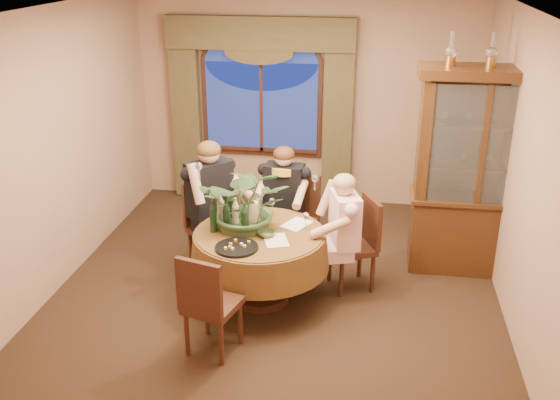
% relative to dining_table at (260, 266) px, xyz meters
% --- Properties ---
extents(floor, '(5.00, 5.00, 0.00)m').
position_rel_dining_table_xyz_m(floor, '(0.13, 0.25, -0.38)').
color(floor, black).
rests_on(floor, ground).
extents(wall_back, '(4.50, 0.00, 4.50)m').
position_rel_dining_table_xyz_m(wall_back, '(0.13, 2.75, 1.02)').
color(wall_back, '#A17B61').
rests_on(wall_back, ground).
extents(wall_right, '(0.00, 5.00, 5.00)m').
position_rel_dining_table_xyz_m(wall_right, '(2.38, 0.25, 1.02)').
color(wall_right, '#A17B61').
rests_on(wall_right, ground).
extents(ceiling, '(5.00, 5.00, 0.00)m').
position_rel_dining_table_xyz_m(ceiling, '(0.13, 0.25, 2.42)').
color(ceiling, white).
rests_on(ceiling, wall_back).
extents(window, '(1.62, 0.10, 1.32)m').
position_rel_dining_table_xyz_m(window, '(-0.47, 2.68, 0.92)').
color(window, navy).
rests_on(window, wall_back).
extents(arched_transom, '(1.60, 0.06, 0.44)m').
position_rel_dining_table_xyz_m(arched_transom, '(-0.47, 2.68, 1.71)').
color(arched_transom, navy).
rests_on(arched_transom, wall_back).
extents(drapery_left, '(0.38, 0.14, 2.32)m').
position_rel_dining_table_xyz_m(drapery_left, '(-1.50, 2.63, 0.80)').
color(drapery_left, '#433B1F').
rests_on(drapery_left, floor).
extents(drapery_right, '(0.38, 0.14, 2.32)m').
position_rel_dining_table_xyz_m(drapery_right, '(0.56, 2.63, 0.80)').
color(drapery_right, '#433B1F').
rests_on(drapery_right, floor).
extents(swag_valance, '(2.45, 0.16, 0.42)m').
position_rel_dining_table_xyz_m(swag_valance, '(-0.47, 2.60, 1.90)').
color(swag_valance, '#433B1F').
rests_on(swag_valance, wall_back).
extents(dining_table, '(1.78, 1.78, 0.75)m').
position_rel_dining_table_xyz_m(dining_table, '(0.00, 0.00, 0.00)').
color(dining_table, brown).
rests_on(dining_table, floor).
extents(china_cabinet, '(1.37, 0.54, 2.21)m').
position_rel_dining_table_xyz_m(china_cabinet, '(2.12, 1.01, 0.73)').
color(china_cabinet, '#341B0D').
rests_on(china_cabinet, floor).
extents(oil_lamp_left, '(0.11, 0.11, 0.34)m').
position_rel_dining_table_xyz_m(oil_lamp_left, '(1.73, 1.01, 2.01)').
color(oil_lamp_left, '#A5722D').
rests_on(oil_lamp_left, china_cabinet).
extents(oil_lamp_center, '(0.11, 0.11, 0.34)m').
position_rel_dining_table_xyz_m(oil_lamp_center, '(2.12, 1.01, 2.01)').
color(oil_lamp_center, '#A5722D').
rests_on(oil_lamp_center, china_cabinet).
extents(oil_lamp_right, '(0.11, 0.11, 0.34)m').
position_rel_dining_table_xyz_m(oil_lamp_right, '(2.50, 1.01, 2.01)').
color(oil_lamp_right, '#A5722D').
rests_on(oil_lamp_right, china_cabinet).
extents(chair_right, '(0.56, 0.56, 0.96)m').
position_rel_dining_table_xyz_m(chair_right, '(0.88, 0.40, 0.10)').
color(chair_right, black).
rests_on(chair_right, floor).
extents(chair_back_right, '(0.51, 0.51, 0.96)m').
position_rel_dining_table_xyz_m(chair_back_right, '(0.23, 0.91, 0.10)').
color(chair_back_right, black).
rests_on(chair_back_right, floor).
extents(chair_back, '(0.59, 0.59, 0.96)m').
position_rel_dining_table_xyz_m(chair_back, '(-0.65, 0.58, 0.10)').
color(chair_back, black).
rests_on(chair_back, floor).
extents(chair_front_left, '(0.52, 0.52, 0.96)m').
position_rel_dining_table_xyz_m(chair_front_left, '(-0.25, -0.88, 0.10)').
color(chair_front_left, black).
rests_on(chair_front_left, floor).
extents(person_pink, '(0.55, 0.58, 1.30)m').
position_rel_dining_table_xyz_m(person_pink, '(0.80, 0.26, 0.28)').
color(person_pink, beige).
rests_on(person_pink, floor).
extents(person_back, '(0.71, 0.71, 1.47)m').
position_rel_dining_table_xyz_m(person_back, '(-0.65, 0.60, 0.36)').
color(person_back, black).
rests_on(person_back, floor).
extents(person_scarf, '(0.52, 0.49, 1.34)m').
position_rel_dining_table_xyz_m(person_scarf, '(0.10, 0.94, 0.29)').
color(person_scarf, black).
rests_on(person_scarf, floor).
extents(stoneware_vase, '(0.13, 0.13, 0.25)m').
position_rel_dining_table_xyz_m(stoneware_vase, '(-0.09, 0.15, 0.50)').
color(stoneware_vase, tan).
rests_on(stoneware_vase, dining_table).
extents(centerpiece_plant, '(0.86, 0.96, 0.75)m').
position_rel_dining_table_xyz_m(centerpiece_plant, '(-0.14, 0.12, 0.95)').
color(centerpiece_plant, '#365530').
rests_on(centerpiece_plant, dining_table).
extents(olive_bowl, '(0.17, 0.17, 0.05)m').
position_rel_dining_table_xyz_m(olive_bowl, '(0.08, -0.07, 0.40)').
color(olive_bowl, '#485B2F').
rests_on(olive_bowl, dining_table).
extents(cheese_platter, '(0.40, 0.40, 0.02)m').
position_rel_dining_table_xyz_m(cheese_platter, '(-0.14, -0.38, 0.39)').
color(cheese_platter, black).
rests_on(cheese_platter, dining_table).
extents(wine_bottle_0, '(0.07, 0.07, 0.33)m').
position_rel_dining_table_xyz_m(wine_bottle_0, '(-0.44, -0.05, 0.54)').
color(wine_bottle_0, black).
rests_on(wine_bottle_0, dining_table).
extents(wine_bottle_1, '(0.07, 0.07, 0.33)m').
position_rel_dining_table_xyz_m(wine_bottle_1, '(-0.32, 0.18, 0.54)').
color(wine_bottle_1, black).
rests_on(wine_bottle_1, dining_table).
extents(wine_bottle_2, '(0.07, 0.07, 0.33)m').
position_rel_dining_table_xyz_m(wine_bottle_2, '(-0.12, -0.08, 0.54)').
color(wine_bottle_2, black).
rests_on(wine_bottle_2, dining_table).
extents(wine_bottle_3, '(0.07, 0.07, 0.33)m').
position_rel_dining_table_xyz_m(wine_bottle_3, '(-0.41, 0.12, 0.54)').
color(wine_bottle_3, tan).
rests_on(wine_bottle_3, dining_table).
extents(wine_bottle_4, '(0.07, 0.07, 0.33)m').
position_rel_dining_table_xyz_m(wine_bottle_4, '(-0.24, 0.03, 0.54)').
color(wine_bottle_4, tan).
rests_on(wine_bottle_4, dining_table).
extents(wine_bottle_5, '(0.07, 0.07, 0.33)m').
position_rel_dining_table_xyz_m(wine_bottle_5, '(-0.31, -0.04, 0.54)').
color(wine_bottle_5, black).
rests_on(wine_bottle_5, dining_table).
extents(tasting_paper_0, '(0.30, 0.35, 0.00)m').
position_rel_dining_table_xyz_m(tasting_paper_0, '(0.19, -0.16, 0.38)').
color(tasting_paper_0, white).
rests_on(tasting_paper_0, dining_table).
extents(tasting_paper_1, '(0.33, 0.36, 0.00)m').
position_rel_dining_table_xyz_m(tasting_paper_1, '(0.33, 0.23, 0.38)').
color(tasting_paper_1, white).
rests_on(tasting_paper_1, dining_table).
extents(wine_glass_person_pink, '(0.07, 0.07, 0.18)m').
position_rel_dining_table_xyz_m(wine_glass_person_pink, '(0.43, 0.14, 0.46)').
color(wine_glass_person_pink, silver).
rests_on(wine_glass_person_pink, dining_table).
extents(wine_glass_person_back, '(0.07, 0.07, 0.18)m').
position_rel_dining_table_xyz_m(wine_glass_person_back, '(-0.33, 0.31, 0.46)').
color(wine_glass_person_back, silver).
rests_on(wine_glass_person_back, dining_table).
extents(wine_glass_person_scarf, '(0.07, 0.07, 0.18)m').
position_rel_dining_table_xyz_m(wine_glass_person_scarf, '(0.05, 0.45, 0.46)').
color(wine_glass_person_scarf, silver).
rests_on(wine_glass_person_scarf, dining_table).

